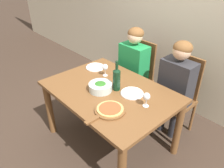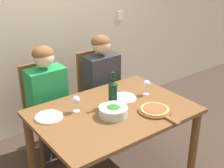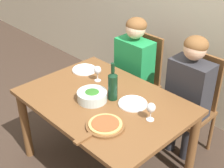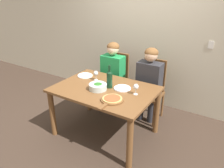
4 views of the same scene
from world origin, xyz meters
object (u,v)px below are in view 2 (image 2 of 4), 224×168
chair_left (44,108)px  chair_right (97,91)px  wine_bottle (113,93)px  wine_glass_left (76,101)px  broccoli_bowl (113,111)px  pizza_on_board (155,110)px  person_man (103,78)px  dinner_plate_left (49,117)px  dinner_plate_right (124,98)px  wine_glass_right (147,85)px  person_woman (48,93)px

chair_left → chair_right: (0.68, 0.00, 0.00)m
wine_bottle → wine_glass_left: 0.34m
wine_bottle → broccoli_bowl: wine_bottle is taller
chair_left → pizza_on_board: chair_left is taller
person_man → pizza_on_board: (-0.10, -0.95, 0.03)m
broccoli_bowl → dinner_plate_left: bearing=147.3°
broccoli_bowl → wine_bottle: bearing=54.2°
wine_bottle → wine_glass_left: bearing=160.4°
dinner_plate_right → wine_glass_right: size_ratio=1.60×
chair_right → dinner_plate_right: (-0.16, -0.69, 0.24)m
chair_left → pizza_on_board: size_ratio=2.32×
person_man → wine_bottle: (-0.33, -0.63, 0.15)m
pizza_on_board → wine_glass_right: wine_glass_right is taller
chair_left → dinner_plate_right: chair_left is taller
chair_left → chair_right: bearing=0.0°
person_man → dinner_plate_left: 1.02m
chair_right → dinner_plate_right: chair_right is taller
person_woman → person_man: bearing=0.0°
broccoli_bowl → wine_glass_right: wine_glass_right is taller
person_man → broccoli_bowl: bearing=-119.2°
dinner_plate_right → chair_left: bearing=127.0°
person_woman → dinner_plate_left: (-0.22, -0.47, 0.02)m
dinner_plate_right → chair_right: bearing=77.2°
person_man → broccoli_bowl: (-0.43, -0.77, 0.06)m
dinner_plate_left → pizza_on_board: (0.80, -0.47, 0.01)m
pizza_on_board → broccoli_bowl: bearing=152.8°
person_man → wine_glass_right: (0.08, -0.63, 0.12)m
chair_left → dinner_plate_right: bearing=-53.0°
pizza_on_board → chair_left: bearing=118.7°
person_woman → dinner_plate_right: 0.77m
wine_glass_left → chair_left: bearing=92.5°
wine_bottle → wine_glass_left: size_ratio=2.21×
chair_right → dinner_plate_right: 0.75m
wine_bottle → wine_glass_right: bearing=-0.2°
chair_left → wine_glass_left: chair_left is taller
chair_left → person_woman: 0.24m
chair_left → broccoli_bowl: bearing=-74.6°
pizza_on_board → wine_glass_right: (0.18, 0.31, 0.09)m
person_man → broccoli_bowl: size_ratio=4.92×
person_man → wine_glass_left: size_ratio=8.17×
person_man → chair_right: bearing=90.0°
person_woman → broccoli_bowl: 0.81m
chair_left → dinner_plate_right: (0.52, -0.69, 0.24)m
wine_bottle → person_woman: bearing=118.8°
broccoli_bowl → wine_glass_left: bearing=130.5°
person_man → wine_bottle: size_ratio=3.69×
wine_bottle → wine_glass_left: (-0.32, 0.11, -0.03)m
dinner_plate_left → dinner_plate_right: (0.74, -0.10, 0.00)m
dinner_plate_right → wine_glass_right: wine_glass_right is taller
wine_glass_right → pizza_on_board: bearing=-119.5°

